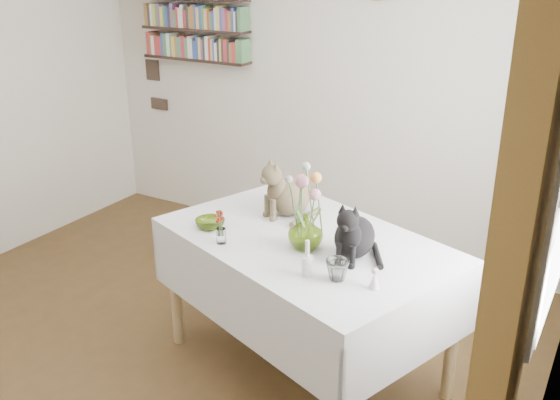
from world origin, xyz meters
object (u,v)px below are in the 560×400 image
Objects in this scene: dining_table at (305,272)px; flower_vase at (306,231)px; tabby_cat at (291,185)px; bookshelf_unit at (194,3)px; black_cat at (355,227)px.

flower_vase is (0.05, -0.11, 0.29)m from dining_table.
bookshelf_unit is (-1.63, 1.29, 0.85)m from tabby_cat.
black_cat is at bearing 10.38° from flower_vase.
black_cat reaches higher than flower_vase.
dining_table is 5.61× the size of black_cat.
tabby_cat is (-0.23, 0.25, 0.38)m from dining_table.
bookshelf_unit is at bearing 172.60° from tabby_cat.
tabby_cat is at bearing 128.34° from flower_vase.
black_cat is 2.83m from bookshelf_unit.
tabby_cat reaches higher than black_cat.
tabby_cat is 0.35× the size of bookshelf_unit.
dining_table is 0.51m from tabby_cat.
dining_table is at bearing -16.71° from tabby_cat.
dining_table is 0.47m from black_cat.
dining_table is at bearing 116.50° from flower_vase.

